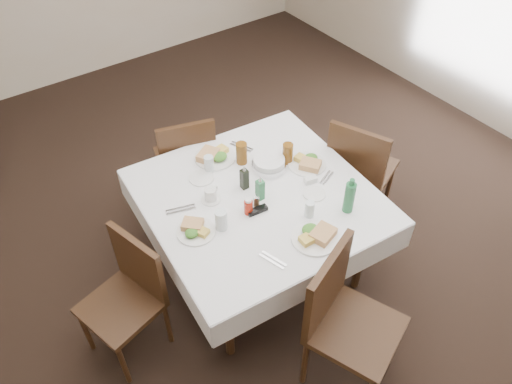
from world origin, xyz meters
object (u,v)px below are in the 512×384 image
Objects in this scene: water_e at (287,155)px; bread_basket at (269,164)px; chair_east at (359,167)px; oil_cruet_green at (260,189)px; water_n at (209,164)px; oil_cruet_dark at (244,178)px; chair_north at (187,158)px; chair_west at (129,290)px; coffee_mug at (211,195)px; chair_south at (342,314)px; water_s at (309,209)px; dining_table at (258,202)px; ketchup_bottle at (248,207)px; green_bottle at (349,197)px; water_w at (221,220)px.

water_e is 0.15m from bread_basket.
chair_east reaches higher than oil_cruet_green.
water_n is 0.64× the size of oil_cruet_dark.
water_n is 0.43m from bread_basket.
chair_north is 4.77× the size of oil_cruet_dark.
chair_west reaches higher than coffee_mug.
chair_south is at bearing -138.10° from chair_east.
water_s is 0.55m from water_e.
water_s is at bearing -97.44° from bread_basket.
ketchup_bottle reaches higher than dining_table.
green_bottle is at bearing -16.95° from chair_west.
water_e is at bearing -8.18° from bread_basket.
bread_basket is at bearing -31.65° from water_n.
chair_east is 1.20m from water_n.
water_s is (1.16, -0.32, 0.30)m from chair_west.
bread_basket is (-0.15, 0.02, -0.02)m from water_e.
water_n is (-0.06, 1.36, 0.24)m from chair_south.
green_bottle is at bearing -53.18° from oil_cruet_dark.
bread_basket is at bearing 104.68° from green_bottle.
chair_north is (-0.08, 0.87, -0.15)m from dining_table.
water_e is 0.66m from coffee_mug.
water_n is 0.63× the size of oil_cruet_green.
oil_cruet_dark is at bearing -86.08° from chair_north.
chair_south is 8.46× the size of water_e.
water_n is at bearing 109.54° from oil_cruet_dark.
chair_west reaches higher than water_s.
chair_south is 3.83× the size of green_bottle.
water_w is 0.40m from oil_cruet_dark.
oil_cruet_dark is (0.05, -0.75, 0.31)m from chair_north.
ketchup_bottle is (-0.14, -0.07, -0.03)m from oil_cruet_green.
chair_north is at bearing 74.09° from water_w.
water_s is at bearing -68.63° from water_n.
coffee_mug is (-0.51, -0.03, 0.01)m from bread_basket.
oil_cruet_dark reaches higher than chair_west.
bread_basket is 2.02× the size of ketchup_bottle.
chair_north is at bearing 93.92° from oil_cruet_dark.
chair_north reaches higher than chair_west.
chair_south is 0.69m from water_s.
chair_west is 8.02× the size of water_s.
dining_table is 0.34m from coffee_mug.
ketchup_bottle reaches higher than water_e.
dining_table is 0.40m from water_w.
chair_south is at bearing -94.60° from dining_table.
ketchup_bottle is at bearing -145.88° from dining_table.
chair_west is 1.02m from water_n.
water_w is at bearing -153.82° from bread_basket.
oil_cruet_green is at bearing 179.99° from chair_east.
chair_west is 4.64× the size of oil_cruet_dark.
oil_cruet_dark is 0.15m from oil_cruet_green.
water_w is 0.83m from green_bottle.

